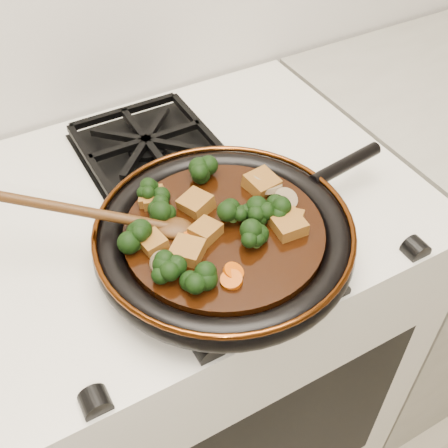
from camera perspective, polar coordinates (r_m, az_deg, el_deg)
stove at (r=1.27m, az=-3.22°, el=-12.30°), size 0.76×0.60×0.90m
burner_grate_front at (r=0.83m, az=-0.12°, el=-2.21°), size 0.23×0.23×0.03m
burner_grate_back at (r=1.02m, az=-7.87°, el=8.00°), size 0.23×0.23×0.03m
skillet at (r=0.80m, az=0.11°, el=-1.26°), size 0.50×0.37×0.05m
braising_sauce at (r=0.80m, az=0.00°, el=-1.06°), size 0.28×0.28×0.02m
tofu_cube_0 at (r=0.81m, az=-2.86°, el=2.04°), size 0.05×0.05×0.03m
tofu_cube_1 at (r=0.75m, az=-3.71°, el=-2.80°), size 0.06×0.06×0.02m
tofu_cube_2 at (r=0.80m, az=6.80°, el=0.38°), size 0.05×0.05×0.02m
tofu_cube_3 at (r=0.77m, az=-1.88°, el=-0.78°), size 0.05×0.05×0.02m
tofu_cube_4 at (r=0.77m, az=-7.24°, el=-1.96°), size 0.04×0.04×0.02m
tofu_cube_5 at (r=0.83m, az=-7.36°, el=2.69°), size 0.05×0.05×0.02m
tofu_cube_6 at (r=0.83m, az=-7.11°, el=2.52°), size 0.04×0.04×0.02m
tofu_cube_7 at (r=0.85m, az=3.84°, el=4.13°), size 0.05×0.05×0.03m
tofu_cube_8 at (r=0.79m, az=6.54°, el=-0.14°), size 0.05×0.05×0.02m
broccoli_floret_0 at (r=0.76m, az=-8.89°, el=-1.79°), size 0.09×0.09×0.06m
broccoli_floret_1 at (r=0.86m, az=-2.25°, el=5.32°), size 0.08×0.08×0.07m
broccoli_floret_2 at (r=0.73m, az=-5.89°, el=-4.59°), size 0.07×0.07×0.06m
broccoli_floret_3 at (r=0.80m, az=-6.66°, el=0.96°), size 0.07×0.07×0.06m
broccoli_floret_4 at (r=0.72m, az=-2.96°, el=-5.68°), size 0.09×0.09×0.05m
broccoli_floret_5 at (r=0.76m, az=3.35°, el=-1.57°), size 0.09×0.09×0.06m
broccoli_floret_6 at (r=0.80m, az=5.94°, el=1.57°), size 0.09×0.08×0.06m
broccoli_floret_7 at (r=0.80m, az=3.84°, el=0.94°), size 0.09×0.10×0.08m
broccoli_floret_8 at (r=0.83m, az=-7.19°, el=3.00°), size 0.09×0.09×0.06m
broccoli_floret_9 at (r=0.79m, az=0.87°, el=0.99°), size 0.07×0.08×0.07m
carrot_coin_0 at (r=0.72m, az=0.77°, el=-5.69°), size 0.03×0.03×0.01m
carrot_coin_1 at (r=0.75m, az=-4.32°, el=-2.87°), size 0.03×0.03×0.02m
carrot_coin_2 at (r=0.78m, az=-3.10°, el=-0.95°), size 0.03×0.03×0.01m
carrot_coin_3 at (r=0.73m, az=0.95°, el=-4.88°), size 0.03×0.03×0.02m
mushroom_slice_0 at (r=0.85m, az=3.44°, el=4.23°), size 0.03×0.04×0.03m
mushroom_slice_1 at (r=0.84m, az=4.72°, el=3.65°), size 0.04×0.04×0.02m
mushroom_slice_2 at (r=0.74m, az=-6.21°, el=-4.00°), size 0.04×0.03×0.03m
mushroom_slice_3 at (r=0.83m, az=6.26°, el=2.50°), size 0.04×0.04×0.02m
wooden_spoon at (r=0.79m, az=-11.28°, el=0.73°), size 0.16×0.11×0.28m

